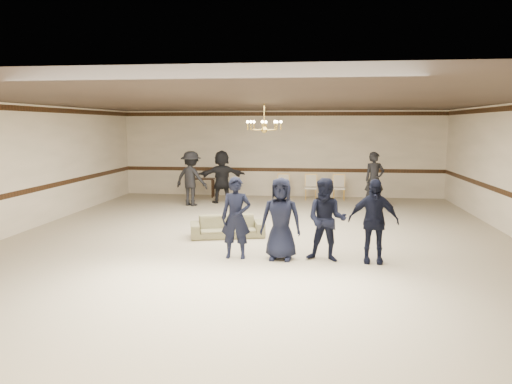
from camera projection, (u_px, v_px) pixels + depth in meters
room at (260, 171)px, 11.35m from camera, size 12.01×14.01×3.21m
chair_rail at (281, 170)px, 18.30m from camera, size 12.00×0.02×0.14m
crown_molding at (281, 114)px, 18.02m from camera, size 12.00×0.02×0.14m
chandelier at (264, 117)px, 12.16m from camera, size 0.94×0.94×0.89m
boy_a at (236, 218)px, 9.75m from camera, size 0.61×0.40×1.65m
boy_b at (281, 219)px, 9.64m from camera, size 0.84×0.58×1.65m
boy_c at (327, 220)px, 9.54m from camera, size 0.91×0.77×1.65m
boy_d at (373, 221)px, 9.43m from camera, size 0.99×0.45×1.65m
settee at (227, 226)px, 11.67m from camera, size 1.87×1.12×0.51m
adult_left at (191, 178)px, 16.15m from camera, size 1.33×1.02×1.82m
adult_mid at (222, 177)px, 16.73m from camera, size 1.77×1.04×1.82m
adult_right at (374, 180)px, 15.73m from camera, size 0.76×0.61×1.82m
banquet_chair_left at (283, 187)px, 17.56m from camera, size 0.48×0.48×0.90m
banquet_chair_mid at (311, 187)px, 17.45m from camera, size 0.45×0.45×0.90m
banquet_chair_right at (339, 188)px, 17.33m from camera, size 0.45×0.45×0.90m
console_table at (203, 188)px, 18.13m from camera, size 0.86×0.38×0.71m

